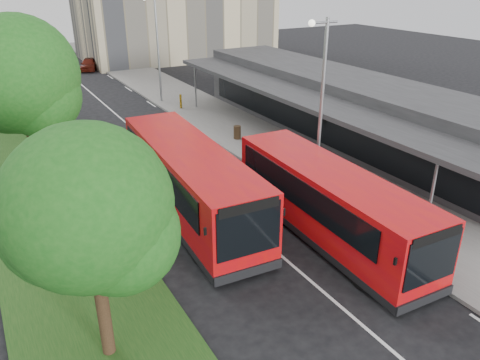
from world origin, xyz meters
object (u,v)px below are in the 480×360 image
(tree_mid, at_px, (20,82))
(car_far, at_px, (42,61))
(tree_near, at_px, (88,217))
(lamp_post_far, at_px, (157,43))
(bollard, at_px, (181,101))
(car_near, at_px, (89,64))
(litter_bin, at_px, (237,132))
(bus_main, at_px, (329,203))
(bus_second, at_px, (190,181))
(tree_far, at_px, (0,61))
(lamp_post_near, at_px, (320,100))

(tree_mid, xyz_separation_m, car_far, (5.33, 34.59, -4.81))
(tree_near, distance_m, lamp_post_far, 27.32)
(tree_mid, bearing_deg, bollard, 40.88)
(tree_near, relative_size, car_near, 1.76)
(tree_near, xyz_separation_m, tree_mid, (-0.00, 12.00, 1.01))
(litter_bin, height_order, bollard, bollard)
(bus_main, height_order, bus_second, bus_second)
(tree_far, bearing_deg, litter_bin, -40.37)
(tree_near, distance_m, bus_second, 8.78)
(tree_mid, relative_size, tree_far, 1.21)
(car_far, bearing_deg, litter_bin, -64.73)
(bus_main, bearing_deg, litter_bin, 80.16)
(tree_near, relative_size, litter_bin, 8.23)
(litter_bin, bearing_deg, tree_near, -130.95)
(bus_main, height_order, car_near, bus_main)
(tree_far, bearing_deg, car_near, 61.81)
(tree_far, xyz_separation_m, lamp_post_near, (11.13, -19.05, 0.27))
(tree_mid, height_order, bollard, tree_mid)
(lamp_post_near, distance_m, bus_second, 6.64)
(car_near, bearing_deg, tree_near, -79.26)
(litter_bin, bearing_deg, lamp_post_near, -95.53)
(lamp_post_far, bearing_deg, tree_mid, -130.68)
(tree_far, bearing_deg, bus_main, -66.92)
(tree_far, relative_size, lamp_post_far, 0.86)
(tree_far, distance_m, lamp_post_far, 11.17)
(lamp_post_far, xyz_separation_m, car_near, (-1.74, 16.57, -4.06))
(car_far, bearing_deg, car_near, -37.59)
(tree_far, xyz_separation_m, lamp_post_far, (11.13, 0.95, 0.27))
(tree_near, height_order, tree_far, tree_far)
(car_near, bearing_deg, tree_mid, -84.17)
(tree_mid, relative_size, bus_second, 0.74)
(bus_second, bearing_deg, lamp_post_far, 76.34)
(tree_mid, distance_m, bus_main, 14.33)
(bus_main, xyz_separation_m, litter_bin, (2.58, 11.89, -0.93))
(bus_main, xyz_separation_m, bus_second, (-3.98, 4.40, 0.12))
(bus_main, bearing_deg, bollard, 85.86)
(tree_near, relative_size, lamp_post_near, 0.85)
(bus_second, relative_size, car_far, 3.26)
(lamp_post_near, height_order, bus_main, lamp_post_near)
(lamp_post_far, relative_size, car_far, 2.33)
(tree_mid, relative_size, bollard, 7.78)
(tree_near, height_order, car_far, tree_near)
(lamp_post_near, xyz_separation_m, bus_second, (-5.70, 1.37, -3.11))
(bollard, relative_size, car_near, 0.28)
(lamp_post_far, bearing_deg, car_near, 96.00)
(bus_second, xyz_separation_m, bollard, (6.29, 15.83, -0.92))
(car_near, distance_m, car_far, 6.50)
(tree_mid, distance_m, bus_second, 8.72)
(tree_mid, distance_m, car_near, 31.33)
(tree_far, xyz_separation_m, car_near, (9.39, 17.51, -3.79))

